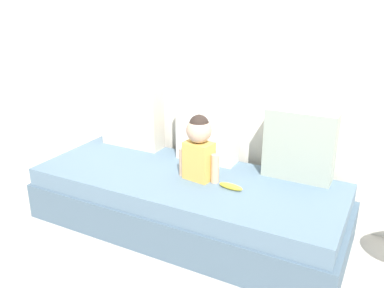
# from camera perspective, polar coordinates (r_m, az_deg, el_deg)

# --- Properties ---
(ground_plane) EXTENTS (12.00, 12.00, 0.00)m
(ground_plane) POSITION_cam_1_polar(r_m,az_deg,el_deg) (3.04, -0.82, -11.50)
(ground_plane) COLOR #B2ADA3
(back_wall) EXTENTS (5.44, 0.10, 2.48)m
(back_wall) POSITION_cam_1_polar(r_m,az_deg,el_deg) (3.11, 4.24, 13.58)
(back_wall) COLOR silver
(back_wall) RESTS_ON ground
(couch) EXTENTS (2.24, 0.88, 0.40)m
(couch) POSITION_cam_1_polar(r_m,az_deg,el_deg) (2.94, -0.84, -8.19)
(couch) COLOR #495F70
(couch) RESTS_ON ground
(throw_pillow_left) EXTENTS (0.53, 0.16, 0.50)m
(throw_pillow_left) POSITION_cam_1_polar(r_m,az_deg,el_deg) (3.38, -8.47, 3.79)
(throw_pillow_left) COLOR beige
(throw_pillow_left) RESTS_ON couch
(throw_pillow_center) EXTENTS (0.46, 0.16, 0.54)m
(throw_pillow_center) POSITION_cam_1_polar(r_m,az_deg,el_deg) (3.03, 2.20, 2.50)
(throw_pillow_center) COLOR silver
(throw_pillow_center) RESTS_ON couch
(throw_pillow_right) EXTENTS (0.47, 0.16, 0.48)m
(throw_pillow_right) POSITION_cam_1_polar(r_m,az_deg,el_deg) (2.83, 14.96, -0.17)
(throw_pillow_right) COLOR #99A393
(throw_pillow_right) RESTS_ON couch
(toddler) EXTENTS (0.30, 0.17, 0.46)m
(toddler) POSITION_cam_1_polar(r_m,az_deg,el_deg) (2.72, 0.98, -0.22)
(toddler) COLOR gold
(toddler) RESTS_ON couch
(banana) EXTENTS (0.17, 0.06, 0.04)m
(banana) POSITION_cam_1_polar(r_m,az_deg,el_deg) (2.67, 5.50, -6.00)
(banana) COLOR yellow
(banana) RESTS_ON couch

